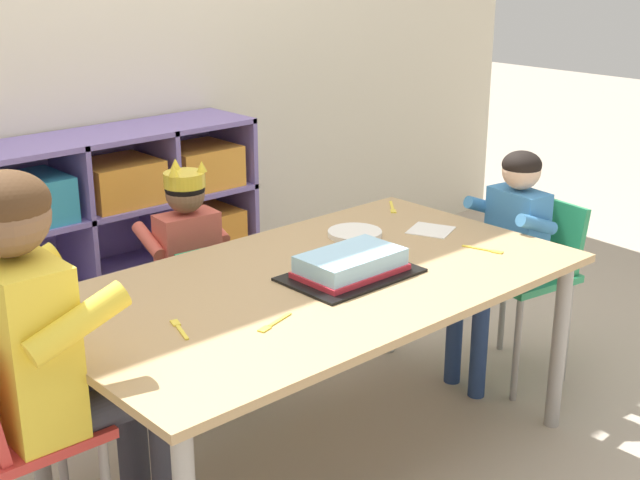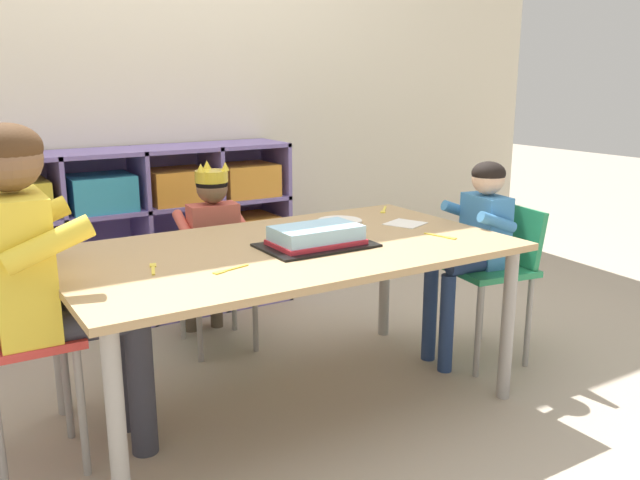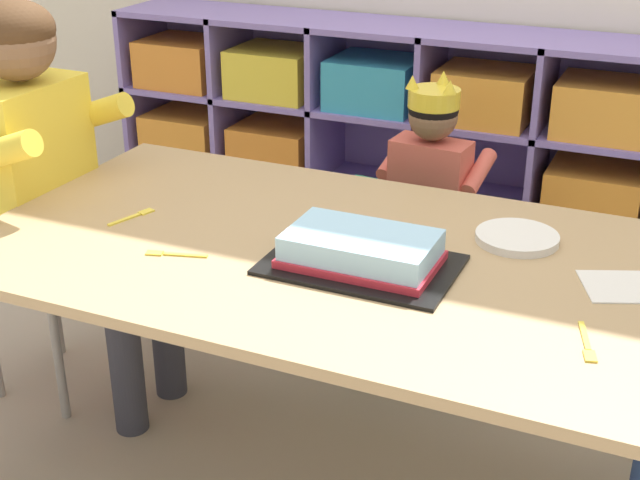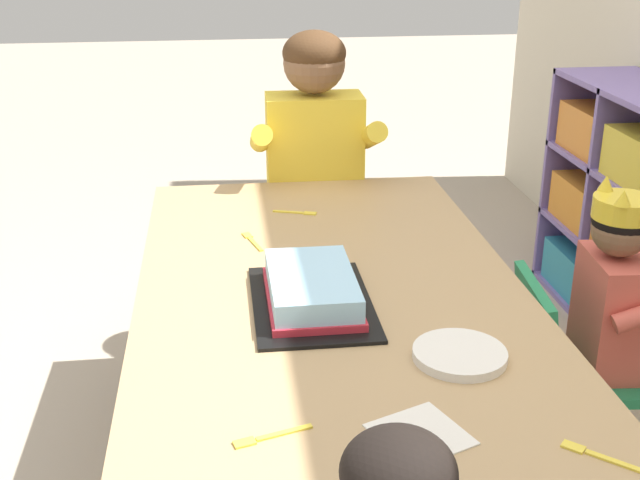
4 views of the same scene
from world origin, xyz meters
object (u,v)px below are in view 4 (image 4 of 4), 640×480
Objects in this scene: adult_helper_seated at (316,164)px; birthday_cake_on_tray at (312,292)px; child_with_crown at (627,307)px; fork_scattered_mid_table at (298,213)px; fork_near_cake_tray at (601,457)px; fork_by_napkin at (268,437)px; classroom_chair_blue at (577,366)px; fork_near_child_seat at (252,240)px; classroom_chair_adult_side at (313,219)px; paper_plate_stack at (460,354)px; activity_table at (331,309)px.

adult_helper_seated reaches higher than birthday_cake_on_tray.
child_with_crown is 0.78× the size of adult_helper_seated.
child_with_crown is 0.89m from fork_scattered_mid_table.
adult_helper_seated is at bearing 142.45° from fork_near_cake_tray.
birthday_cake_on_tray is at bearing 58.65° from fork_by_napkin.
fork_by_napkin is at bearing 126.62° from child_with_crown.
child_with_crown is 7.13× the size of fork_near_cake_tray.
classroom_chair_blue is 4.41× the size of fork_near_child_seat.
classroom_chair_blue is 1.04m from classroom_chair_adult_side.
classroom_chair_blue is 3.23× the size of paper_plate_stack.
activity_table is at bearing 95.36° from classroom_chair_blue.
activity_table is 11.70× the size of fork_by_napkin.
fork_near_cake_tray is at bearing -79.34° from classroom_chair_adult_side.
classroom_chair_blue is 0.55× the size of adult_helper_seated.
classroom_chair_adult_side reaches higher than birthday_cake_on_tray.
birthday_cake_on_tray is 0.36m from paper_plate_stack.
fork_scattered_mid_table is (-1.15, -0.35, 0.00)m from fork_near_cake_tray.
child_with_crown is at bearing 95.58° from birthday_cake_on_tray.
paper_plate_stack is 0.43m from fork_by_napkin.
classroom_chair_adult_side is 5.90× the size of fork_near_cake_tray.
paper_plate_stack is 1.54× the size of fork_near_cake_tray.
fork_near_cake_tray is at bearing 33.22° from birthday_cake_on_tray.
fork_near_cake_tray is 0.87× the size of fork_by_napkin.
fork_by_napkin is at bearing -16.86° from fork_near_child_seat.
birthday_cake_on_tray is (0.87, -0.12, -0.02)m from adult_helper_seated.
paper_plate_stack is (0.34, -0.51, 0.10)m from child_with_crown.
fork_near_child_seat is at bearing -109.80° from classroom_chair_adult_side.
fork_near_cake_tray is 1.20m from fork_scattered_mid_table.
activity_table is 0.13m from birthday_cake_on_tray.
adult_helper_seated is 1.14m from paper_plate_stack.
child_with_crown is 1.11m from classroom_chair_adult_side.
classroom_chair_blue is 0.76m from fork_near_cake_tray.
child_with_crown is 6.23× the size of fork_by_napkin.
adult_helper_seated is 8.62× the size of fork_scattered_mid_table.
classroom_chair_blue is 0.84× the size of classroom_chair_adult_side.
classroom_chair_blue is at bearing 53.33° from fork_near_child_seat.
fork_near_cake_tray is (0.58, 0.38, -0.03)m from birthday_cake_on_tray.
adult_helper_seated reaches higher than fork_by_napkin.
adult_helper_seated is 2.74× the size of birthday_cake_on_tray.
fork_near_child_seat is (-0.96, -0.49, 0.00)m from fork_near_cake_tray.
paper_plate_stack reaches higher than fork_by_napkin.
fork_near_cake_tray is at bearing 162.46° from classroom_chair_blue.
birthday_cake_on_tray is at bearing -96.53° from adult_helper_seated.
activity_table is at bearing 110.54° from fork_scattered_mid_table.
fork_by_napkin is at bearing -15.17° from birthday_cake_on_tray.
adult_helper_seated is at bearing 139.45° from fork_near_child_seat.
classroom_chair_blue is 0.60m from paper_plate_stack.
fork_near_cake_tray reaches higher than classroom_chair_blue.
paper_plate_stack is at bearing 29.50° from activity_table.
classroom_chair_adult_side reaches higher than fork_near_child_seat.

